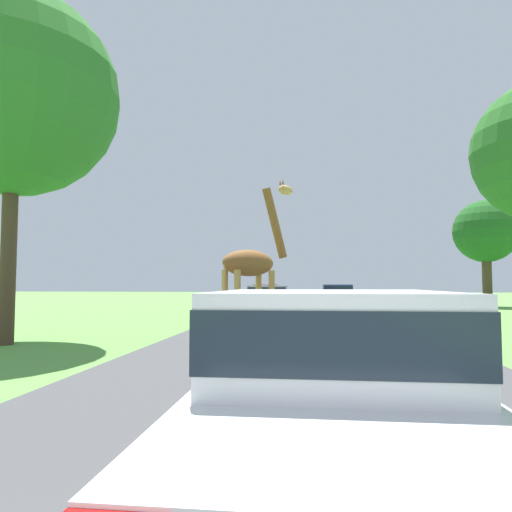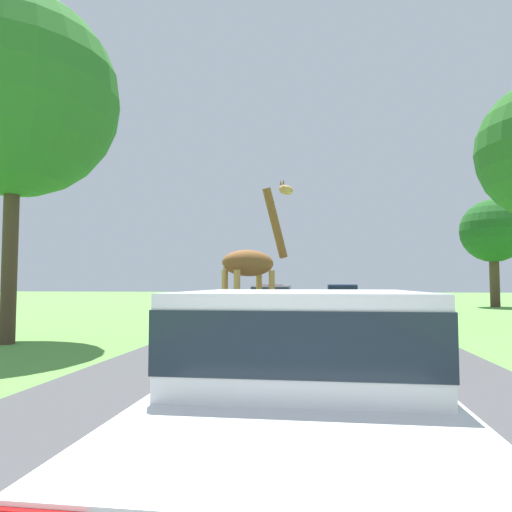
% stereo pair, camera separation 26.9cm
% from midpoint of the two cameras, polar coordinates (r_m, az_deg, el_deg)
% --- Properties ---
extents(road, '(7.59, 120.00, 0.00)m').
position_cam_midpoint_polar(road, '(29.51, 7.09, -6.40)').
color(road, '#424244').
rests_on(road, ground).
extents(giraffe_near_road, '(2.24, 2.18, 4.81)m').
position_cam_midpoint_polar(giraffe_near_road, '(13.52, 0.10, -1.12)').
color(giraffe_near_road, tan).
rests_on(giraffe_near_road, ground).
extents(car_lead_maroon, '(1.74, 3.99, 1.49)m').
position_cam_midpoint_polar(car_lead_maroon, '(3.37, 8.23, -16.65)').
color(car_lead_maroon, silver).
rests_on(car_lead_maroon, ground).
extents(car_queue_right, '(1.77, 4.44, 1.48)m').
position_cam_midpoint_polar(car_queue_right, '(26.76, 10.98, -5.00)').
color(car_queue_right, navy).
rests_on(car_queue_right, ground).
extents(car_queue_left, '(1.97, 4.22, 1.44)m').
position_cam_midpoint_polar(car_queue_left, '(22.21, 2.33, -5.46)').
color(car_queue_left, gray).
rests_on(car_queue_left, ground).
extents(car_far_ahead, '(1.97, 4.05, 1.38)m').
position_cam_midpoint_polar(car_far_ahead, '(11.08, 11.77, -7.56)').
color(car_far_ahead, '#144C28').
rests_on(car_far_ahead, ground).
extents(car_verge_right, '(1.79, 4.33, 1.25)m').
position_cam_midpoint_polar(car_verge_right, '(16.29, 13.41, -6.43)').
color(car_verge_right, silver).
rests_on(car_verge_right, ground).
extents(car_rear_follower, '(1.71, 4.56, 1.46)m').
position_cam_midpoint_polar(car_rear_follower, '(29.38, 2.12, -4.95)').
color(car_rear_follower, maroon).
rests_on(car_rear_follower, ground).
extents(tree_left_edge, '(4.14, 4.14, 7.07)m').
position_cam_midpoint_polar(tree_left_edge, '(33.84, 27.72, 2.73)').
color(tree_left_edge, '#4C3828').
rests_on(tree_left_edge, ground).
extents(tree_centre_back, '(5.34, 5.34, 9.16)m').
position_cam_midpoint_polar(tree_centre_back, '(14.15, -27.40, 17.33)').
color(tree_centre_back, '#4C3828').
rests_on(tree_centre_back, ground).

